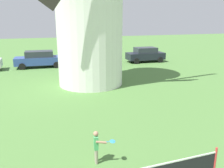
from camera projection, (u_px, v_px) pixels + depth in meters
name	position (u px, v px, depth m)	size (l,w,h in m)	color
player_far	(97.00, 145.00, 7.38)	(0.66, 0.54, 1.09)	#9E937F
parked_car_blue	(39.00, 59.00, 22.41)	(4.60, 2.12, 1.56)	#334C99
parked_car_green	(94.00, 57.00, 23.62)	(4.22, 1.92, 1.56)	#1E6638
parked_car_black	(145.00, 54.00, 25.26)	(4.07, 2.05, 1.56)	#1E232D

